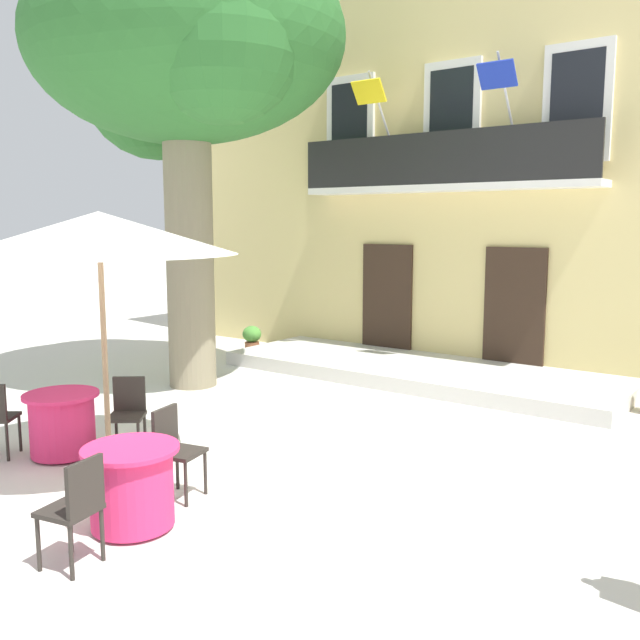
# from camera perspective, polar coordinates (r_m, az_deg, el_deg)

# --- Properties ---
(ground_plane) EXTENTS (120.00, 120.00, 0.00)m
(ground_plane) POSITION_cam_1_polar(r_m,az_deg,el_deg) (8.62, 1.11, -10.34)
(ground_plane) COLOR silver
(building_facade) EXTENTS (13.00, 5.09, 7.50)m
(building_facade) POSITION_cam_1_polar(r_m,az_deg,el_deg) (14.80, 14.30, 11.87)
(building_facade) COLOR #DBC67F
(building_facade) RESTS_ON ground
(entrance_step_platform) EXTENTS (7.07, 2.32, 0.25)m
(entrance_step_platform) POSITION_cam_1_polar(r_m,az_deg,el_deg) (12.20, 8.11, -4.26)
(entrance_step_platform) COLOR silver
(entrance_step_platform) RESTS_ON ground
(plane_tree) EXTENTS (5.42, 4.76, 7.15)m
(plane_tree) POSITION_cam_1_polar(r_m,az_deg,el_deg) (11.86, -11.38, 20.96)
(plane_tree) COLOR #7F755B
(plane_tree) RESTS_ON ground
(cafe_table_near_tree) EXTENTS (0.86, 0.86, 0.76)m
(cafe_table_near_tree) POSITION_cam_1_polar(r_m,az_deg,el_deg) (8.64, -20.73, -8.11)
(cafe_table_near_tree) COLOR #E52D66
(cafe_table_near_tree) RESTS_ON ground
(cafe_chair_near_tree_0) EXTENTS (0.56, 0.56, 0.91)m
(cafe_chair_near_tree_0) POSITION_cam_1_polar(r_m,az_deg,el_deg) (8.47, -15.76, -7.24)
(cafe_chair_near_tree_0) COLOR #2D2823
(cafe_chair_near_tree_0) RESTS_ON ground
(cafe_table_middle) EXTENTS (0.86, 0.86, 0.76)m
(cafe_table_middle) POSITION_cam_1_polar(r_m,az_deg,el_deg) (6.51, -15.44, -13.26)
(cafe_table_middle) COLOR #E52D66
(cafe_table_middle) RESTS_ON ground
(cafe_chair_middle_0) EXTENTS (0.48, 0.48, 0.91)m
(cafe_chair_middle_0) POSITION_cam_1_polar(r_m,az_deg,el_deg) (7.06, -12.09, -10.23)
(cafe_chair_middle_0) COLOR #2D2823
(cafe_chair_middle_0) RESTS_ON ground
(cafe_chair_middle_1) EXTENTS (0.47, 0.47, 0.91)m
(cafe_chair_middle_1) POSITION_cam_1_polar(r_m,az_deg,el_deg) (5.90, -19.71, -14.32)
(cafe_chair_middle_1) COLOR #2D2823
(cafe_chair_middle_1) RESTS_ON ground
(cafe_umbrella) EXTENTS (2.90, 2.90, 2.85)m
(cafe_umbrella) POSITION_cam_1_polar(r_m,az_deg,el_deg) (7.55, -17.98, 6.83)
(cafe_umbrella) COLOR #997A56
(cafe_umbrella) RESTS_ON ground
(ground_planter_left) EXTENTS (0.39, 0.39, 0.59)m
(ground_planter_left) POSITION_cam_1_polar(r_m,az_deg,el_deg) (14.35, -5.71, -1.51)
(ground_planter_left) COLOR #995638
(ground_planter_left) RESTS_ON ground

